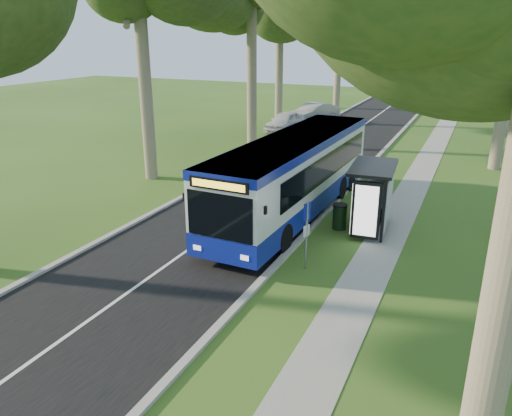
{
  "coord_description": "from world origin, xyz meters",
  "views": [
    {
      "loc": [
        5.81,
        -13.89,
        7.69
      ],
      "look_at": [
        -1.28,
        1.72,
        1.6
      ],
      "focal_mm": 35.0,
      "sensor_mm": 36.0,
      "label": 1
    }
  ],
  "objects_px": {
    "bus_stop_sign": "(307,228)",
    "bus_shelter": "(373,188)",
    "litter_bin": "(340,216)",
    "bus": "(294,176)",
    "car_silver": "(313,113)",
    "car_white": "(285,122)"
  },
  "relations": [
    {
      "from": "car_silver",
      "to": "bus",
      "type": "bearing_deg",
      "value": -49.66
    },
    {
      "from": "bus_shelter",
      "to": "car_silver",
      "type": "xyz_separation_m",
      "value": [
        -10.15,
        23.47,
        -1.03
      ]
    },
    {
      "from": "bus_shelter",
      "to": "car_silver",
      "type": "relative_size",
      "value": 0.62
    },
    {
      "from": "litter_bin",
      "to": "bus_stop_sign",
      "type": "bearing_deg",
      "value": -90.79
    },
    {
      "from": "bus_stop_sign",
      "to": "litter_bin",
      "type": "bearing_deg",
      "value": 105.44
    },
    {
      "from": "bus_stop_sign",
      "to": "car_silver",
      "type": "relative_size",
      "value": 0.47
    },
    {
      "from": "litter_bin",
      "to": "car_white",
      "type": "xyz_separation_m",
      "value": [
        -9.78,
        18.91,
        0.25
      ]
    },
    {
      "from": "bus",
      "to": "car_silver",
      "type": "bearing_deg",
      "value": 107.98
    },
    {
      "from": "car_white",
      "to": "bus_shelter",
      "type": "bearing_deg",
      "value": -54.3
    },
    {
      "from": "bus_stop_sign",
      "to": "bus_shelter",
      "type": "height_order",
      "value": "bus_shelter"
    },
    {
      "from": "bus_stop_sign",
      "to": "car_white",
      "type": "xyz_separation_m",
      "value": [
        -9.72,
        22.99,
        -0.74
      ]
    },
    {
      "from": "car_silver",
      "to": "bus_shelter",
      "type": "bearing_deg",
      "value": -42.41
    },
    {
      "from": "bus",
      "to": "car_white",
      "type": "xyz_separation_m",
      "value": [
        -7.45,
        18.04,
        -0.99
      ]
    },
    {
      "from": "bus_shelter",
      "to": "litter_bin",
      "type": "distance_m",
      "value": 1.85
    },
    {
      "from": "bus_shelter",
      "to": "litter_bin",
      "type": "bearing_deg",
      "value": 178.59
    },
    {
      "from": "bus_stop_sign",
      "to": "litter_bin",
      "type": "distance_m",
      "value": 4.2
    },
    {
      "from": "car_white",
      "to": "car_silver",
      "type": "height_order",
      "value": "car_silver"
    },
    {
      "from": "bus",
      "to": "bus_stop_sign",
      "type": "xyz_separation_m",
      "value": [
        2.28,
        -4.95,
        -0.25
      ]
    },
    {
      "from": "bus",
      "to": "car_white",
      "type": "height_order",
      "value": "bus"
    },
    {
      "from": "bus_stop_sign",
      "to": "litter_bin",
      "type": "relative_size",
      "value": 2.29
    },
    {
      "from": "litter_bin",
      "to": "car_white",
      "type": "distance_m",
      "value": 21.29
    },
    {
      "from": "litter_bin",
      "to": "car_white",
      "type": "bearing_deg",
      "value": 117.34
    }
  ]
}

